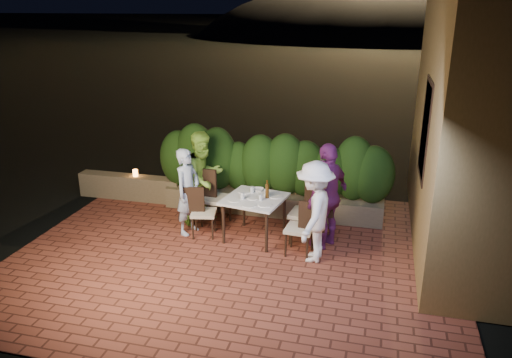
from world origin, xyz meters
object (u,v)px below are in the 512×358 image
(dining_table, at_px, (255,218))
(diner_purple, at_px, (328,196))
(chair_left_back, at_px, (216,197))
(parapet_lamp, at_px, (135,173))
(beer_bottle, at_px, (267,189))
(diner_white, at_px, (314,212))
(chair_right_front, at_px, (299,227))
(diner_green, at_px, (204,178))
(bowl, at_px, (258,190))
(diner_blue, at_px, (188,192))
(chair_left_front, at_px, (204,212))
(chair_right_back, at_px, (306,212))

(dining_table, xyz_separation_m, diner_purple, (1.22, 0.04, 0.51))
(chair_left_back, distance_m, parapet_lamp, 2.13)
(beer_bottle, xyz_separation_m, diner_white, (0.88, -0.54, -0.10))
(chair_right_front, bearing_deg, chair_left_back, -19.94)
(beer_bottle, relative_size, diner_white, 0.19)
(diner_white, relative_size, parapet_lamp, 11.52)
(diner_green, bearing_deg, chair_left_back, -72.74)
(bowl, xyz_separation_m, diner_white, (1.10, -0.82, 0.03))
(dining_table, bearing_deg, diner_green, 156.70)
(diner_green, height_order, diner_purple, diner_purple)
(chair_right_front, relative_size, diner_white, 0.57)
(diner_purple, bearing_deg, diner_green, -73.75)
(diner_green, bearing_deg, diner_white, -82.63)
(chair_left_back, distance_m, diner_blue, 0.62)
(dining_table, height_order, chair_left_back, chair_left_back)
(chair_left_front, bearing_deg, chair_right_front, -20.46)
(diner_white, bearing_deg, chair_left_front, -96.03)
(chair_right_back, distance_m, parapet_lamp, 3.83)
(bowl, bearing_deg, diner_blue, -162.01)
(chair_left_back, relative_size, diner_blue, 0.68)
(chair_left_back, xyz_separation_m, parapet_lamp, (-1.99, 0.77, 0.05))
(chair_left_front, bearing_deg, dining_table, -5.04)
(chair_left_front, distance_m, diner_white, 2.03)
(beer_bottle, height_order, chair_left_back, beer_bottle)
(diner_green, distance_m, parapet_lamp, 1.91)
(bowl, bearing_deg, chair_right_back, -14.38)
(chair_right_back, xyz_separation_m, diner_white, (0.22, -0.60, 0.28))
(bowl, distance_m, chair_right_front, 1.15)
(dining_table, distance_m, diner_green, 1.26)
(diner_purple, bearing_deg, diner_blue, -61.27)
(dining_table, bearing_deg, diner_blue, -177.80)
(dining_table, distance_m, bowl, 0.52)
(beer_bottle, relative_size, diner_purple, 0.18)
(diner_blue, distance_m, diner_green, 0.53)
(chair_right_front, xyz_separation_m, chair_right_back, (0.02, 0.47, 0.07))
(bowl, bearing_deg, chair_right_front, -39.26)
(beer_bottle, distance_m, parapet_lamp, 3.24)
(beer_bottle, relative_size, chair_left_front, 0.35)
(chair_right_back, distance_m, diner_purple, 0.51)
(diner_purple, bearing_deg, dining_table, -61.32)
(diner_blue, height_order, diner_green, diner_green)
(bowl, bearing_deg, dining_table, -86.68)
(dining_table, xyz_separation_m, chair_right_back, (0.86, 0.11, 0.16))
(beer_bottle, relative_size, chair_right_front, 0.34)
(chair_right_front, relative_size, diner_blue, 0.60)
(chair_left_back, relative_size, parapet_lamp, 7.47)
(beer_bottle, bearing_deg, chair_right_front, -33.46)
(chair_right_back, distance_m, diner_blue, 2.06)
(chair_left_front, xyz_separation_m, parapet_lamp, (-1.94, 1.28, 0.12))
(chair_right_back, bearing_deg, chair_right_front, 93.70)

